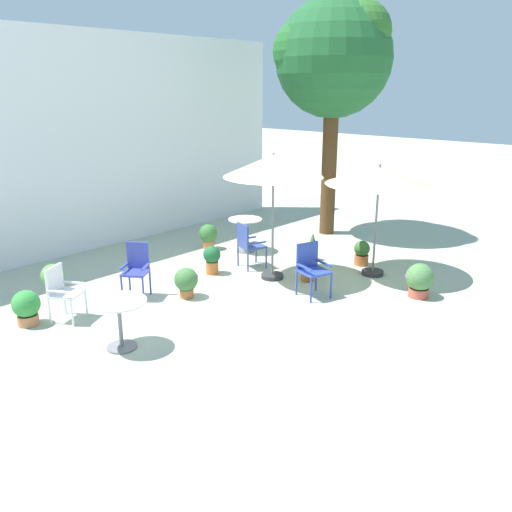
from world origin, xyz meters
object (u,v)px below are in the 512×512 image
(cafe_table_0, at_px, (119,315))
(potted_plant_0, at_px, (212,258))
(patio_chair_1, at_px, (62,289))
(potted_plant_8, at_px, (362,252))
(potted_plant_7, at_px, (420,279))
(patio_umbrella_0, at_px, (273,167))
(potted_plant_3, at_px, (208,235))
(potted_plant_6, at_px, (26,307))
(cafe_table_1, at_px, (245,229))
(potted_plant_2, at_px, (308,267))
(patio_chair_0, at_px, (137,266))
(patio_umbrella_1, at_px, (379,177))
(potted_plant_4, at_px, (186,281))
(patio_chair_3, at_px, (311,266))
(shade_tree, at_px, (334,59))
(patio_chair_2, at_px, (248,243))
(potted_plant_5, at_px, (313,245))
(potted_plant_1, at_px, (53,279))

(cafe_table_0, distance_m, potted_plant_0, 3.42)
(patio_chair_1, bearing_deg, potted_plant_8, -20.14)
(patio_chair_1, height_order, potted_plant_7, patio_chair_1)
(patio_umbrella_0, height_order, potted_plant_7, patio_umbrella_0)
(potted_plant_3, bearing_deg, potted_plant_6, -168.95)
(cafe_table_1, xyz_separation_m, potted_plant_2, (-0.61, -2.24, -0.26))
(cafe_table_0, height_order, patio_chair_0, patio_chair_0)
(cafe_table_0, distance_m, potted_plant_3, 5.05)
(patio_umbrella_1, xyz_separation_m, cafe_table_0, (-5.26, 1.04, -1.46))
(patio_umbrella_0, xyz_separation_m, patio_chair_0, (-2.36, 1.17, -1.63))
(potted_plant_4, bearing_deg, patio_chair_3, -44.83)
(shade_tree, bearing_deg, patio_chair_2, -172.64)
(patio_chair_1, xyz_separation_m, potted_plant_8, (5.68, -2.08, -0.25))
(shade_tree, distance_m, potted_plant_6, 8.81)
(potted_plant_0, bearing_deg, potted_plant_8, -37.59)
(shade_tree, xyz_separation_m, potted_plant_6, (-7.88, 0.23, -3.94))
(patio_chair_2, xyz_separation_m, potted_plant_4, (-1.95, -0.31, -0.23))
(cafe_table_0, xyz_separation_m, patio_chair_0, (1.38, 1.50, 0.05))
(patio_umbrella_1, bearing_deg, shade_tree, 51.36)
(potted_plant_5, bearing_deg, potted_plant_3, 112.68)
(patio_chair_3, bearing_deg, potted_plant_0, 100.58)
(cafe_table_1, bearing_deg, potted_plant_5, -71.24)
(patio_chair_0, distance_m, potted_plant_3, 3.13)
(patio_umbrella_1, height_order, patio_chair_2, patio_umbrella_1)
(cafe_table_1, distance_m, patio_chair_2, 1.17)
(patio_chair_2, distance_m, potted_plant_1, 3.84)
(patio_chair_2, bearing_deg, cafe_table_0, -164.06)
(potted_plant_2, relative_size, potted_plant_3, 0.84)
(patio_chair_1, bearing_deg, potted_plant_3, 15.38)
(patio_umbrella_1, distance_m, potted_plant_3, 4.23)
(potted_plant_0, bearing_deg, patio_umbrella_1, -48.59)
(patio_umbrella_1, bearing_deg, cafe_table_1, 100.85)
(cafe_table_1, distance_m, potted_plant_7, 4.24)
(patio_umbrella_0, xyz_separation_m, patio_chair_1, (-3.78, 1.22, -1.67))
(cafe_table_1, xyz_separation_m, patio_chair_1, (-4.73, -0.42, -0.01))
(potted_plant_0, relative_size, potted_plant_8, 1.10)
(patio_chair_2, distance_m, potted_plant_2, 1.43)
(patio_umbrella_0, relative_size, patio_umbrella_1, 1.12)
(patio_chair_3, bearing_deg, potted_plant_6, 147.74)
(patio_chair_1, height_order, potted_plant_5, patio_chair_1)
(patio_chair_2, bearing_deg, patio_umbrella_0, -100.51)
(shade_tree, xyz_separation_m, potted_plant_5, (-2.13, -1.12, -3.91))
(patio_chair_0, height_order, potted_plant_0, patio_chair_0)
(potted_plant_0, relative_size, potted_plant_1, 0.96)
(potted_plant_5, bearing_deg, cafe_table_1, 108.76)
(patio_umbrella_1, distance_m, potted_plant_6, 6.67)
(potted_plant_5, xyz_separation_m, potted_plant_6, (-5.75, 1.35, -0.03))
(patio_chair_0, xyz_separation_m, patio_chair_2, (2.51, -0.39, -0.02))
(potted_plant_2, bearing_deg, potted_plant_0, 119.92)
(patio_chair_0, relative_size, potted_plant_1, 1.64)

